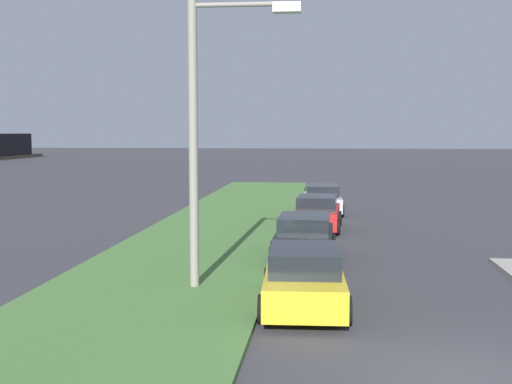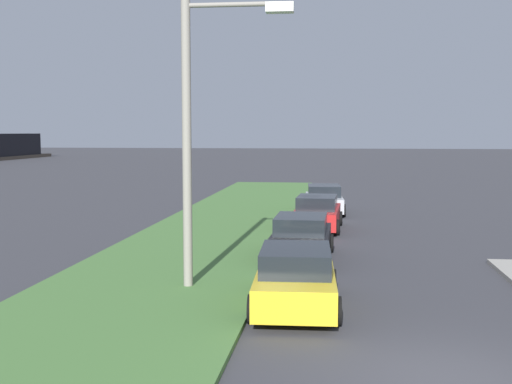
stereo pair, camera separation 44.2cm
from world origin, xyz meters
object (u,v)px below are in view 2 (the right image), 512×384
(parked_car_red, at_px, (317,213))
(streetlight, at_px, (200,123))
(parked_car_black, at_px, (301,238))
(parked_car_yellow, at_px, (296,278))
(parked_car_silver, at_px, (324,200))

(parked_car_red, distance_m, streetlight, 11.71)
(parked_car_black, xyz_separation_m, streetlight, (-4.37, 2.39, 3.67))
(parked_car_yellow, distance_m, streetlight, 4.69)
(parked_car_silver, bearing_deg, parked_car_black, 174.46)
(parked_car_yellow, xyz_separation_m, parked_car_silver, (17.68, -0.31, 0.00))
(parked_car_silver, distance_m, streetlight, 16.96)
(parked_car_black, bearing_deg, parked_car_yellow, -177.07)
(parked_car_yellow, distance_m, parked_car_black, 5.75)
(streetlight, bearing_deg, parked_car_silver, -10.02)
(parked_car_red, bearing_deg, parked_car_black, 179.66)
(parked_car_black, distance_m, streetlight, 6.19)
(parked_car_silver, bearing_deg, parked_car_yellow, 175.82)
(parked_car_red, height_order, parked_car_silver, same)
(parked_car_red, relative_size, parked_car_silver, 1.00)
(parked_car_yellow, xyz_separation_m, parked_car_black, (5.75, 0.18, 0.00))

